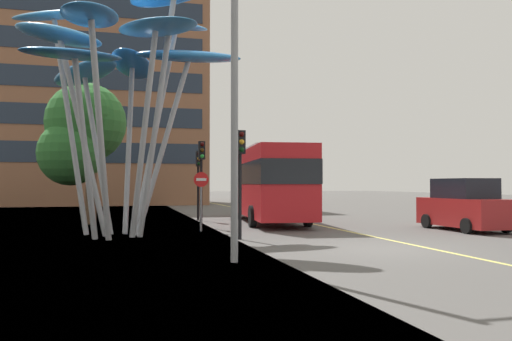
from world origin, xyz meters
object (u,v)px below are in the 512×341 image
(red_bus, at_px, (269,180))
(traffic_light_kerb_near, at_px, (241,161))
(traffic_light_kerb_far, at_px, (202,165))
(traffic_light_island_mid, at_px, (198,170))
(car_parked_mid, at_px, (464,206))
(leaf_sculpture, at_px, (121,53))
(no_entry_sign, at_px, (201,192))
(street_lamp, at_px, (248,51))

(red_bus, distance_m, traffic_light_kerb_near, 8.13)
(red_bus, distance_m, traffic_light_kerb_far, 4.25)
(traffic_light_kerb_near, relative_size, traffic_light_island_mid, 1.03)
(red_bus, xyz_separation_m, car_parked_mid, (6.54, -6.25, -1.09))
(leaf_sculpture, height_order, traffic_light_island_mid, leaf_sculpture)
(traffic_light_island_mid, bearing_deg, traffic_light_kerb_near, -89.62)
(red_bus, relative_size, no_entry_sign, 4.41)
(traffic_light_island_mid, relative_size, street_lamp, 0.44)
(red_bus, height_order, no_entry_sign, red_bus)
(leaf_sculpture, height_order, car_parked_mid, leaf_sculpture)
(traffic_light_kerb_near, relative_size, traffic_light_kerb_far, 0.99)
(leaf_sculpture, xyz_separation_m, traffic_light_kerb_far, (3.46, 2.97, -4.01))
(no_entry_sign, bearing_deg, traffic_light_kerb_near, -76.50)
(traffic_light_kerb_near, height_order, street_lamp, street_lamp)
(traffic_light_kerb_near, distance_m, street_lamp, 5.57)
(leaf_sculpture, relative_size, street_lamp, 1.16)
(traffic_light_kerb_far, distance_m, car_parked_mid, 11.19)
(red_bus, xyz_separation_m, leaf_sculpture, (-7.13, -5.01, 4.66))
(car_parked_mid, bearing_deg, traffic_light_kerb_near, -172.80)
(street_lamp, distance_m, no_entry_sign, 9.11)
(leaf_sculpture, bearing_deg, no_entry_sign, 17.81)
(red_bus, xyz_separation_m, no_entry_sign, (-3.98, -4.00, -0.49))
(traffic_light_kerb_near, distance_m, traffic_light_island_mid, 9.61)
(traffic_light_kerb_near, bearing_deg, red_bus, 67.18)
(leaf_sculpture, bearing_deg, traffic_light_kerb_far, 40.69)
(traffic_light_kerb_near, bearing_deg, leaf_sculpture, 148.24)
(leaf_sculpture, bearing_deg, car_parked_mid, -5.19)
(traffic_light_island_mid, xyz_separation_m, no_entry_sign, (-0.77, -6.13, -1.03))
(car_parked_mid, bearing_deg, traffic_light_island_mid, 139.31)
(traffic_light_island_mid, bearing_deg, red_bus, -33.63)
(street_lamp, relative_size, no_entry_sign, 3.45)
(red_bus, bearing_deg, street_lamp, -108.27)
(traffic_light_kerb_near, height_order, traffic_light_island_mid, traffic_light_kerb_near)
(red_bus, bearing_deg, traffic_light_island_mid, 146.37)
(red_bus, bearing_deg, leaf_sculpture, -144.91)
(no_entry_sign, bearing_deg, street_lamp, -90.72)
(traffic_light_island_mid, distance_m, no_entry_sign, 6.26)
(traffic_light_kerb_far, bearing_deg, traffic_light_island_mid, 83.64)
(traffic_light_kerb_far, bearing_deg, street_lamp, -92.28)
(leaf_sculpture, relative_size, no_entry_sign, 3.99)
(leaf_sculpture, height_order, street_lamp, leaf_sculpture)
(traffic_light_kerb_far, xyz_separation_m, no_entry_sign, (-0.31, -1.96, -1.14))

